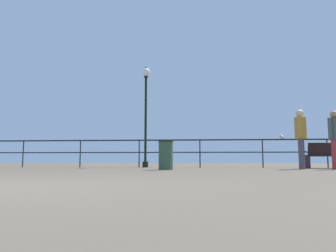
% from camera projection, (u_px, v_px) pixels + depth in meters
% --- Properties ---
extents(pier_railing, '(22.85, 0.05, 1.05)m').
position_uv_depth(pier_railing, '(139.00, 147.00, 11.84)').
color(pier_railing, black).
rests_on(pier_railing, ground_plane).
extents(bench_near_left, '(1.59, 0.80, 0.85)m').
position_uv_depth(bench_near_left, '(330.00, 154.00, 10.43)').
color(bench_near_left, black).
rests_on(bench_near_left, ground_plane).
extents(lamppost_center, '(0.33, 0.33, 3.99)m').
position_uv_depth(lamppost_center, '(146.00, 101.00, 12.26)').
color(lamppost_center, black).
rests_on(lamppost_center, ground_plane).
extents(person_by_bench, '(0.48, 0.35, 1.73)m').
position_uv_depth(person_by_bench, '(335.00, 135.00, 9.22)').
color(person_by_bench, '#A53335').
rests_on(person_by_bench, ground_plane).
extents(person_at_railing, '(0.34, 0.54, 1.79)m').
position_uv_depth(person_at_railing, '(301.00, 135.00, 9.42)').
color(person_at_railing, '#4D4651').
rests_on(person_at_railing, ground_plane).
extents(seagull_on_rail, '(0.28, 0.29, 0.17)m').
position_uv_depth(seagull_on_rail, '(282.00, 137.00, 11.44)').
color(seagull_on_rail, silver).
rests_on(seagull_on_rail, pier_railing).
extents(trash_bin, '(0.42, 0.42, 0.82)m').
position_uv_depth(trash_bin, '(166.00, 155.00, 8.78)').
color(trash_bin, '#304F38').
rests_on(trash_bin, ground_plane).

